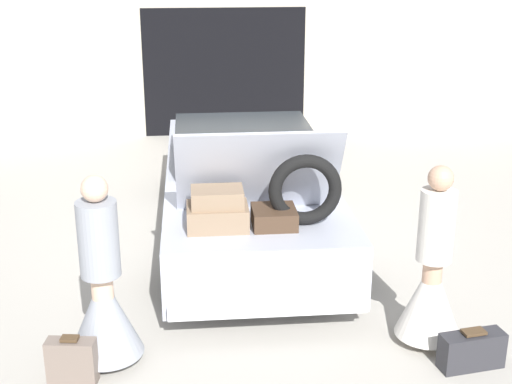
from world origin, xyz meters
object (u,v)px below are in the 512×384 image
car (245,186)px  person_right (431,282)px  person_left (103,298)px  suitcase_beside_right_person (472,350)px  suitcase_beside_left_person (72,361)px

car → person_right: 2.93m
person_left → suitcase_beside_right_person: bearing=92.5°
person_left → person_right: size_ratio=1.01×
person_left → suitcase_beside_left_person: bearing=-28.0°
car → person_right: car is taller
person_left → suitcase_beside_left_person: 0.53m
person_right → suitcase_beside_left_person: 2.98m
person_left → suitcase_beside_left_person: size_ratio=3.96×
suitcase_beside_left_person → suitcase_beside_right_person: suitcase_beside_left_person is taller
suitcase_beside_right_person → car: bearing=117.5°
car → person_right: (1.35, -2.60, -0.01)m
car → person_left: size_ratio=3.06×
person_left → car: bearing=162.8°
car → person_left: bearing=-117.1°
suitcase_beside_left_person → car: bearing=61.7°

